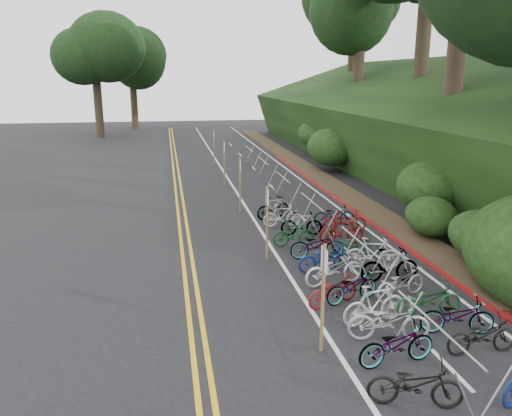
{
  "coord_description": "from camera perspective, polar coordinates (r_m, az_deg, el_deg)",
  "views": [
    {
      "loc": [
        -2.51,
        -10.3,
        5.89
      ],
      "look_at": [
        0.56,
        6.82,
        1.3
      ],
      "focal_mm": 35.0,
      "sensor_mm": 36.0,
      "label": 1
    }
  ],
  "objects": [
    {
      "name": "road_markings",
      "position": [
        21.46,
        -1.36,
        -1.14
      ],
      "size": [
        7.47,
        80.0,
        0.01
      ],
      "color": "gold",
      "rests_on": "ground"
    },
    {
      "name": "bike_front",
      "position": [
        13.53,
        8.77,
        -9.22
      ],
      "size": [
        1.13,
        1.71,
        0.85
      ],
      "primitive_type": "imported",
      "rotation": [
        0.0,
        0.0,
        1.95
      ],
      "color": "maroon",
      "rests_on": "ground"
    },
    {
      "name": "signpost_near",
      "position": [
        10.96,
        7.68,
        -9.39
      ],
      "size": [
        0.08,
        0.4,
        2.49
      ],
      "color": "brown",
      "rests_on": "ground"
    },
    {
      "name": "embankment",
      "position": [
        33.33,
        17.74,
        8.37
      ],
      "size": [
        14.3,
        48.14,
        9.11
      ],
      "color": "black",
      "rests_on": "ground"
    },
    {
      "name": "ground",
      "position": [
        12.13,
        3.19,
        -14.3
      ],
      "size": [
        120.0,
        120.0,
        0.0
      ],
      "primitive_type": "plane",
      "color": "black",
      "rests_on": "ground"
    },
    {
      "name": "bike_racks_rest",
      "position": [
        24.46,
        3.07,
        2.88
      ],
      "size": [
        1.14,
        23.0,
        1.17
      ],
      "color": "#9A9A9B",
      "rests_on": "ground"
    },
    {
      "name": "bike_valet",
      "position": [
        15.04,
        11.94,
        -6.66
      ],
      "size": [
        3.36,
        14.73,
        1.07
      ],
      "color": "black",
      "rests_on": "ground"
    },
    {
      "name": "red_curb",
      "position": [
        24.47,
        9.75,
        0.76
      ],
      "size": [
        0.25,
        28.0,
        0.1
      ],
      "primitive_type": "cube",
      "color": "maroon",
      "rests_on": "ground"
    },
    {
      "name": "signposts_rest",
      "position": [
        24.9,
        -2.84,
        4.44
      ],
      "size": [
        0.08,
        18.4,
        2.5
      ],
      "color": "brown",
      "rests_on": "ground"
    },
    {
      "name": "bike_rack_front",
      "position": [
        10.93,
        19.76,
        -13.69
      ],
      "size": [
        1.12,
        3.32,
        1.12
      ],
      "color": "#9A9A9B",
      "rests_on": "ground"
    }
  ]
}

